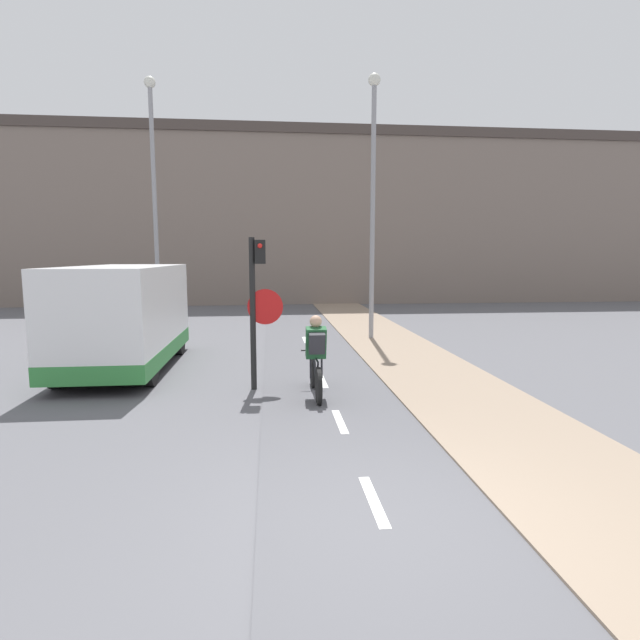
# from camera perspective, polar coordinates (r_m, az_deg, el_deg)

# --- Properties ---
(ground_plane) EXTENTS (120.00, 120.00, 0.00)m
(ground_plane) POSITION_cam_1_polar(r_m,az_deg,el_deg) (5.11, 7.38, -22.56)
(ground_plane) COLOR #5B5B60
(bike_lane) EXTENTS (2.40, 60.00, 0.02)m
(bike_lane) POSITION_cam_1_polar(r_m,az_deg,el_deg) (5.10, 7.37, -22.43)
(bike_lane) COLOR #56565B
(bike_lane) RESTS_ON ground_plane
(sidewalk_strip) EXTENTS (2.40, 60.00, 0.05)m
(sidewalk_strip) POSITION_cam_1_polar(r_m,az_deg,el_deg) (6.06, 31.34, -18.31)
(sidewalk_strip) COLOR gray
(sidewalk_strip) RESTS_ON ground_plane
(building_row_background) EXTENTS (60.00, 5.20, 9.15)m
(building_row_background) POSITION_cam_1_polar(r_m,az_deg,el_deg) (28.49, -3.72, 11.45)
(building_row_background) COLOR slate
(building_row_background) RESTS_ON ground_plane
(traffic_light_pole) EXTENTS (0.67, 0.25, 2.88)m
(traffic_light_pole) POSITION_cam_1_polar(r_m,az_deg,el_deg) (9.44, -7.19, 2.77)
(traffic_light_pole) COLOR black
(traffic_light_pole) RESTS_ON ground_plane
(street_lamp_far) EXTENTS (0.36, 0.36, 8.18)m
(street_lamp_far) POSITION_cam_1_polar(r_m,az_deg,el_deg) (17.62, -18.45, 14.63)
(street_lamp_far) COLOR gray
(street_lamp_far) RESTS_ON ground_plane
(street_lamp_sidewalk) EXTENTS (0.36, 0.36, 7.75)m
(street_lamp_sidewalk) POSITION_cam_1_polar(r_m,az_deg,el_deg) (15.32, 6.08, 15.26)
(street_lamp_sidewalk) COLOR gray
(street_lamp_sidewalk) RESTS_ON ground_plane
(cyclist_near) EXTENTS (0.46, 1.79, 1.49)m
(cyclist_near) POSITION_cam_1_polar(r_m,az_deg,el_deg) (9.00, -0.48, -4.38)
(cyclist_near) COLOR black
(cyclist_near) RESTS_ON ground_plane
(van) EXTENTS (1.97, 4.87, 2.32)m
(van) POSITION_cam_1_polar(r_m,az_deg,el_deg) (11.94, -21.38, 0.12)
(van) COLOR white
(van) RESTS_ON ground_plane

